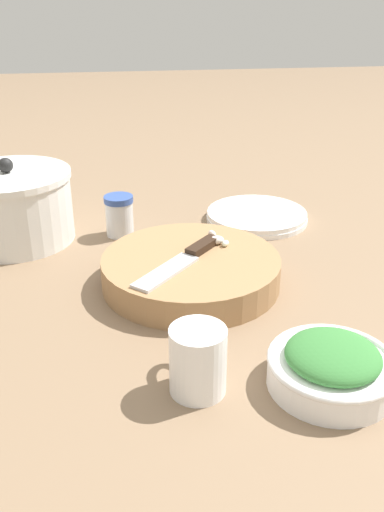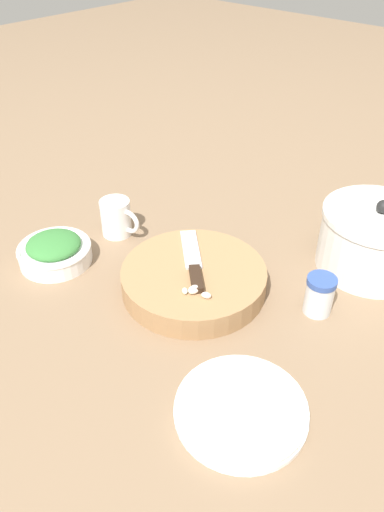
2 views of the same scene
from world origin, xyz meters
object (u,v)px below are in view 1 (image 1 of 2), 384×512
at_px(garlic_cloves, 217,239).
at_px(stock_pot, 11,206).
at_px(plate_stack, 257,216).
at_px(herb_bowl, 332,366).
at_px(chef_knife, 185,259).
at_px(cutting_board, 191,271).
at_px(coffee_mug, 197,359).
at_px(spice_jar, 119,215).

relative_size(garlic_cloves, stock_pot, 0.25).
xyz_separation_m(plate_stack, stock_pot, (-0.03, 0.49, 0.06)).
height_order(plate_stack, stock_pot, stock_pot).
distance_m(plate_stack, stock_pot, 0.50).
relative_size(herb_bowl, stock_pot, 0.68).
bearing_deg(chef_knife, herb_bowl, 160.09).
bearing_deg(cutting_board, coffee_mug, 173.55).
distance_m(spice_jar, plate_stack, 0.29).
bearing_deg(herb_bowl, cutting_board, 25.07).
relative_size(herb_bowl, plate_stack, 0.76).
relative_size(chef_knife, garlic_cloves, 2.92).
xyz_separation_m(cutting_board, herb_bowl, (-0.29, -0.13, 0.00)).
distance_m(herb_bowl, plate_stack, 0.55).
xyz_separation_m(herb_bowl, spice_jar, (0.51, 0.25, 0.01)).
height_order(cutting_board, spice_jar, spice_jar).
relative_size(coffee_mug, plate_stack, 0.49).
xyz_separation_m(cutting_board, plate_stack, (0.26, -0.18, -0.01)).
bearing_deg(plate_stack, herb_bowl, 175.60).
bearing_deg(chef_knife, coffee_mug, 127.96).
relative_size(cutting_board, herb_bowl, 1.84).
bearing_deg(spice_jar, herb_bowl, -154.34).
height_order(cutting_board, garlic_cloves, garlic_cloves).
distance_m(spice_jar, coffee_mug, 0.50).
relative_size(cutting_board, chef_knife, 1.69).
bearing_deg(cutting_board, herb_bowl, -154.93).
distance_m(cutting_board, chef_knife, 0.03).
relative_size(garlic_cloves, plate_stack, 0.28).
bearing_deg(garlic_cloves, coffee_mug, 165.51).
bearing_deg(chef_knife, spice_jar, -25.20).
distance_m(garlic_cloves, herb_bowl, 0.35).
bearing_deg(plate_stack, chef_knife, 145.09).
bearing_deg(cutting_board, plate_stack, -34.38).
xyz_separation_m(cutting_board, chef_knife, (-0.01, 0.01, 0.03)).
bearing_deg(spice_jar, garlic_cloves, -136.44).
xyz_separation_m(cutting_board, garlic_cloves, (0.05, -0.05, 0.03)).
bearing_deg(stock_pot, cutting_board, -126.32).
height_order(chef_knife, coffee_mug, coffee_mug).
xyz_separation_m(chef_knife, stock_pot, (0.24, 0.30, 0.01)).
height_order(garlic_cloves, herb_bowl, garlic_cloves).
distance_m(chef_knife, stock_pot, 0.39).
height_order(herb_bowl, plate_stack, herb_bowl).
relative_size(herb_bowl, spice_jar, 1.98).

